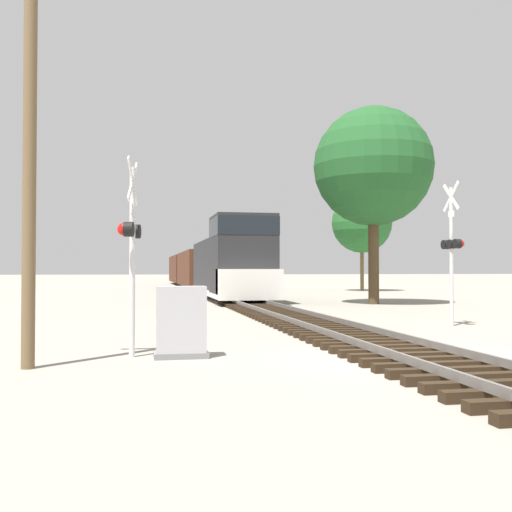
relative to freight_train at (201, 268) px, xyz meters
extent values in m
plane|color=gray|center=(0.00, -41.17, -1.89)|extent=(400.00, 400.00, 0.00)
cube|color=black|center=(0.00, -44.47, -1.81)|extent=(2.60, 0.22, 0.16)
cube|color=black|center=(0.00, -43.87, -1.81)|extent=(2.60, 0.22, 0.16)
cube|color=black|center=(0.00, -43.27, -1.81)|extent=(2.60, 0.22, 0.16)
cube|color=black|center=(0.00, -42.67, -1.81)|extent=(2.60, 0.22, 0.16)
cube|color=black|center=(0.00, -42.07, -1.81)|extent=(2.60, 0.22, 0.16)
cube|color=black|center=(0.00, -41.47, -1.81)|extent=(2.60, 0.22, 0.16)
cube|color=black|center=(0.00, -40.87, -1.81)|extent=(2.60, 0.22, 0.16)
cube|color=black|center=(0.00, -40.27, -1.81)|extent=(2.60, 0.22, 0.16)
cube|color=black|center=(0.00, -39.67, -1.81)|extent=(2.60, 0.22, 0.16)
cube|color=black|center=(0.00, -39.07, -1.81)|extent=(2.60, 0.22, 0.16)
cube|color=black|center=(0.00, -38.47, -1.81)|extent=(2.60, 0.22, 0.16)
cube|color=black|center=(0.00, -37.87, -1.81)|extent=(2.60, 0.22, 0.16)
cube|color=black|center=(0.00, -37.27, -1.81)|extent=(2.60, 0.22, 0.16)
cube|color=black|center=(0.00, -36.67, -1.81)|extent=(2.60, 0.22, 0.16)
cube|color=black|center=(0.00, -36.07, -1.81)|extent=(2.60, 0.22, 0.16)
cube|color=black|center=(0.00, -35.47, -1.81)|extent=(2.60, 0.22, 0.16)
cube|color=black|center=(0.00, -34.87, -1.81)|extent=(2.60, 0.22, 0.16)
cube|color=black|center=(0.00, -34.27, -1.81)|extent=(2.60, 0.22, 0.16)
cube|color=black|center=(0.00, -33.67, -1.81)|extent=(2.60, 0.22, 0.16)
cube|color=black|center=(0.00, -33.07, -1.81)|extent=(2.60, 0.22, 0.16)
cube|color=black|center=(0.00, -32.47, -1.81)|extent=(2.60, 0.22, 0.16)
cube|color=black|center=(0.00, -31.87, -1.81)|extent=(2.60, 0.22, 0.16)
cube|color=black|center=(0.00, -31.27, -1.81)|extent=(2.60, 0.22, 0.16)
cube|color=black|center=(0.00, -30.67, -1.81)|extent=(2.60, 0.22, 0.16)
cube|color=black|center=(0.00, -30.07, -1.81)|extent=(2.60, 0.22, 0.16)
cube|color=black|center=(0.00, -29.47, -1.81)|extent=(2.60, 0.22, 0.16)
cube|color=black|center=(0.00, -28.87, -1.81)|extent=(2.60, 0.22, 0.16)
cube|color=black|center=(0.00, -28.27, -1.81)|extent=(2.60, 0.22, 0.16)
cube|color=black|center=(0.00, -27.67, -1.81)|extent=(2.60, 0.22, 0.16)
cube|color=black|center=(0.00, -27.07, -1.81)|extent=(2.60, 0.22, 0.16)
cube|color=black|center=(0.00, -26.47, -1.81)|extent=(2.60, 0.22, 0.16)
cube|color=black|center=(0.00, -25.87, -1.81)|extent=(2.60, 0.22, 0.16)
cube|color=black|center=(0.00, -25.27, -1.81)|extent=(2.60, 0.22, 0.16)
cube|color=black|center=(0.00, -24.67, -1.81)|extent=(2.60, 0.22, 0.16)
cube|color=black|center=(0.00, -24.07, -1.81)|extent=(2.60, 0.22, 0.16)
cube|color=black|center=(0.00, -23.47, -1.81)|extent=(2.60, 0.22, 0.16)
cube|color=black|center=(0.00, -22.87, -1.81)|extent=(2.60, 0.22, 0.16)
cube|color=black|center=(0.00, -22.27, -1.81)|extent=(2.60, 0.22, 0.16)
cube|color=black|center=(0.00, -21.67, -1.81)|extent=(2.60, 0.22, 0.16)
cube|color=slate|center=(-0.72, -41.17, -1.65)|extent=(0.07, 160.00, 0.15)
cube|color=slate|center=(0.72, -41.17, -1.65)|extent=(0.07, 160.00, 0.15)
cube|color=#232326|center=(0.00, -13.44, 0.10)|extent=(2.63, 11.83, 3.35)
cube|color=#232326|center=(0.00, -21.73, 0.57)|extent=(3.09, 3.72, 4.29)
cube|color=black|center=(0.00, -21.73, 2.09)|extent=(3.12, 3.76, 0.94)
cube|color=white|center=(0.00, -23.59, -0.83)|extent=(3.09, 1.69, 1.50)
cube|color=white|center=(0.00, -15.98, -1.46)|extent=(3.15, 16.57, 0.24)
cube|color=black|center=(0.00, -21.47, -1.39)|extent=(1.58, 2.20, 1.00)
cube|color=black|center=(0.00, -10.48, -1.39)|extent=(1.58, 2.20, 1.00)
cube|color=#4C2819|center=(0.00, 2.15, -0.03)|extent=(2.94, 15.56, 3.09)
cube|color=black|center=(0.00, -2.90, -1.44)|extent=(1.58, 2.20, 0.90)
cube|color=black|center=(0.00, 7.21, -1.44)|extent=(1.58, 2.20, 0.90)
cube|color=#4C2819|center=(0.00, 19.61, -0.03)|extent=(2.94, 15.56, 3.09)
cube|color=black|center=(0.00, 14.56, -1.44)|extent=(1.58, 2.20, 0.90)
cube|color=black|center=(0.00, 24.67, -1.44)|extent=(1.58, 2.20, 0.90)
cylinder|color=silver|center=(-5.43, -39.95, 0.07)|extent=(0.12, 0.12, 3.91)
cube|color=white|center=(-5.43, -39.95, 1.72)|extent=(0.21, 0.91, 0.93)
cube|color=white|center=(-5.43, -39.95, 1.72)|extent=(0.21, 0.91, 0.93)
cube|color=black|center=(-5.43, -39.95, 0.71)|extent=(0.22, 0.86, 0.06)
cylinder|color=black|center=(-5.37, -39.61, 0.71)|extent=(0.23, 0.33, 0.30)
sphere|color=red|center=(-5.47, -39.59, 0.71)|extent=(0.26, 0.26, 0.26)
cylinder|color=black|center=(-5.50, -40.29, 0.71)|extent=(0.23, 0.33, 0.30)
sphere|color=red|center=(-5.60, -40.27, 0.71)|extent=(0.26, 0.26, 0.26)
cube|color=white|center=(-5.43, -39.95, 1.17)|extent=(0.09, 0.32, 0.20)
cylinder|color=silver|center=(4.46, -35.02, 0.32)|extent=(0.12, 0.12, 4.41)
cube|color=white|center=(4.46, -35.02, 2.23)|extent=(0.06, 0.93, 0.93)
cube|color=white|center=(4.46, -35.02, 2.23)|extent=(0.06, 0.93, 0.93)
cube|color=black|center=(4.46, -35.02, 0.71)|extent=(0.09, 0.86, 0.06)
cylinder|color=black|center=(4.47, -35.37, 0.71)|extent=(0.19, 0.30, 0.30)
sphere|color=red|center=(4.57, -35.37, 0.71)|extent=(0.26, 0.26, 0.26)
cylinder|color=black|center=(4.46, -35.02, 0.71)|extent=(0.19, 0.30, 0.30)
sphere|color=red|center=(4.56, -35.02, 0.71)|extent=(0.26, 0.26, 0.26)
cylinder|color=black|center=(4.45, -34.67, 0.71)|extent=(0.19, 0.30, 0.30)
sphere|color=red|center=(4.55, -34.67, 0.71)|extent=(0.26, 0.26, 0.26)
cube|color=white|center=(4.46, -35.02, 1.68)|extent=(0.04, 0.32, 0.20)
cube|color=slate|center=(-4.45, -40.25, -1.83)|extent=(1.09, 0.58, 0.12)
cube|color=#ADADB2|center=(-4.45, -40.25, -1.10)|extent=(0.99, 0.53, 1.33)
cylinder|color=brown|center=(-7.26, -41.06, 2.22)|extent=(0.24, 0.24, 8.22)
cylinder|color=#473521|center=(6.62, -23.27, 0.76)|extent=(0.55, 0.55, 5.30)
sphere|color=#1E5123|center=(6.62, -23.27, 5.27)|extent=(6.18, 6.18, 6.18)
cylinder|color=brown|center=(12.95, -5.19, 0.20)|extent=(0.30, 0.30, 4.18)
sphere|color=#236028|center=(12.95, -5.19, 3.80)|extent=(5.02, 5.02, 5.02)
camera|label=1|loc=(-5.28, -52.50, -0.09)|focal=42.00mm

